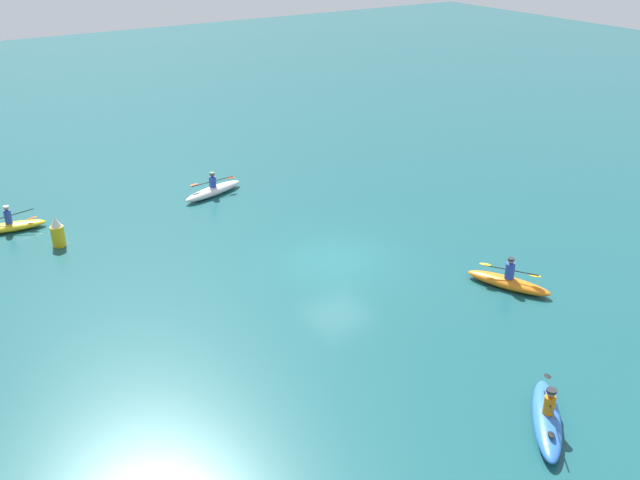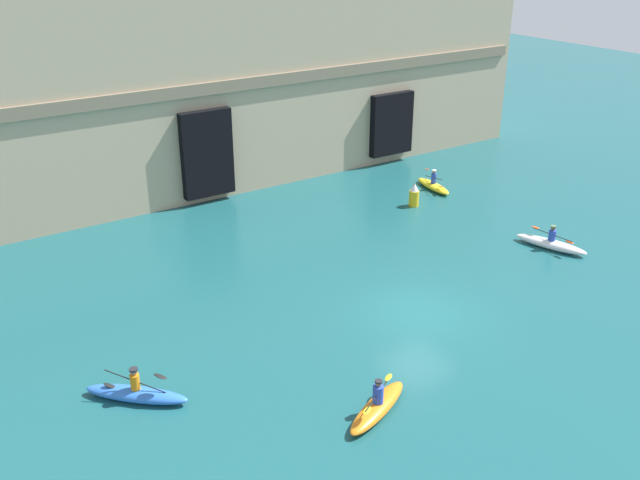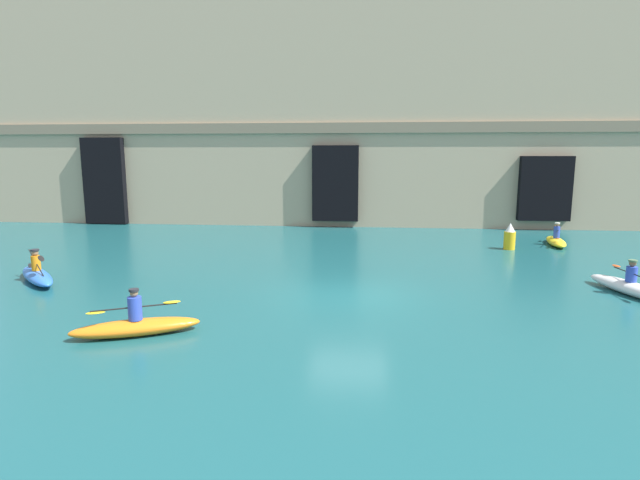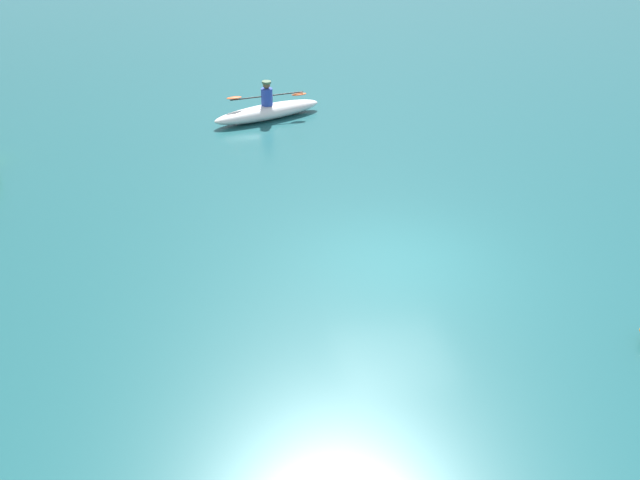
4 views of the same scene
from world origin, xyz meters
name	(u,v)px [view 3 (image 3 of 4)]	position (x,y,z in m)	size (l,w,h in m)	color
ground_plane	(349,297)	(0.00, 0.00, 0.00)	(120.00, 120.00, 0.00)	#195156
cliff_bluff	(334,105)	(-1.89, 18.84, 7.73)	(45.50, 7.03, 15.53)	tan
kayak_blue	(37,275)	(-11.08, 0.77, 0.25)	(2.94, 2.91, 1.17)	blue
kayak_white	(630,287)	(8.99, 1.16, 0.25)	(1.68, 3.44, 1.14)	white
kayak_orange	(136,326)	(-5.13, -3.97, 0.25)	(3.13, 1.90, 1.19)	orange
kayak_yellow	(556,241)	(9.86, 10.21, 0.22)	(1.16, 2.99, 1.14)	yellow
marker_buoy	(510,237)	(7.24, 8.83, 0.59)	(0.53, 0.53, 1.26)	yellow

